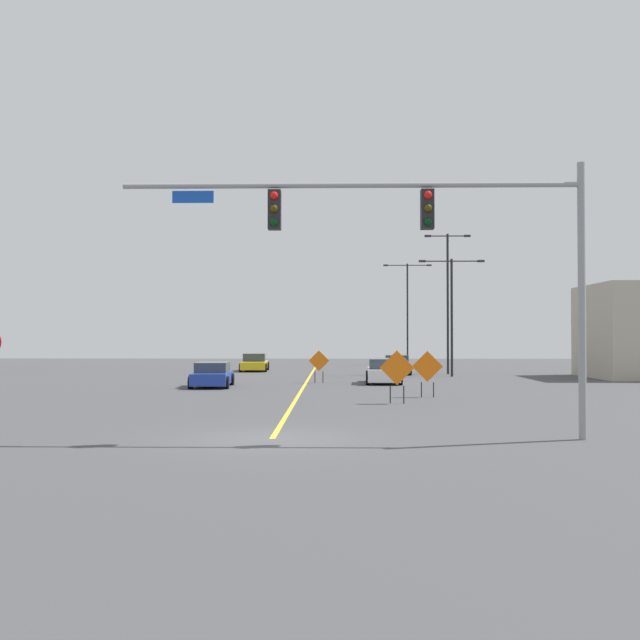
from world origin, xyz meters
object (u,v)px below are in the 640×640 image
at_px(construction_sign_median_far, 397,370).
at_px(car_white_distant, 384,371).
at_px(traffic_signal_assembly, 429,234).
at_px(street_lamp_near_right, 448,293).
at_px(street_lamp_mid_left, 452,305).
at_px(construction_sign_left_lane, 427,368).
at_px(street_lamp_far_left, 407,305).
at_px(construction_sign_right_shoulder, 319,362).
at_px(car_yellow_approaching, 255,363).
at_px(car_green_far, 396,365).
at_px(car_blue_mid, 212,375).

relative_size(construction_sign_median_far, car_white_distant, 0.48).
bearing_deg(traffic_signal_assembly, street_lamp_near_right, 80.44).
relative_size(street_lamp_mid_left, car_white_distant, 1.76).
bearing_deg(construction_sign_left_lane, street_lamp_mid_left, 77.29).
xyz_separation_m(street_lamp_far_left, construction_sign_right_shoulder, (-7.72, -27.08, -4.40)).
xyz_separation_m(street_lamp_near_right, car_white_distant, (-5.16, -9.94, -5.00)).
height_order(traffic_signal_assembly, car_yellow_approaching, traffic_signal_assembly).
relative_size(construction_sign_left_lane, car_green_far, 0.50).
bearing_deg(construction_sign_right_shoulder, construction_sign_median_far, -74.88).
height_order(construction_sign_left_lane, construction_sign_right_shoulder, construction_sign_left_lane).
bearing_deg(construction_sign_median_far, car_blue_mid, 134.05).
relative_size(street_lamp_far_left, construction_sign_left_lane, 4.64).
distance_m(construction_sign_left_lane, car_blue_mid, 12.24).
height_order(street_lamp_near_right, construction_sign_right_shoulder, street_lamp_near_right).
bearing_deg(construction_sign_right_shoulder, car_yellow_approaching, 110.49).
bearing_deg(street_lamp_mid_left, car_white_distant, -125.89).
xyz_separation_m(traffic_signal_assembly, construction_sign_median_far, (-0.01, 10.02, -4.05)).
xyz_separation_m(construction_sign_right_shoulder, car_yellow_approaching, (-5.19, 13.90, -0.56)).
relative_size(car_green_far, car_yellow_approaching, 0.90).
bearing_deg(street_lamp_mid_left, car_blue_mid, -145.07).
height_order(street_lamp_far_left, car_blue_mid, street_lamp_far_left).
relative_size(construction_sign_left_lane, construction_sign_right_shoulder, 1.09).
distance_m(car_yellow_approaching, car_white_distant, 16.67).
relative_size(street_lamp_mid_left, construction_sign_right_shoulder, 4.17).
distance_m(street_lamp_mid_left, car_yellow_approaching, 16.13).
height_order(construction_sign_right_shoulder, car_white_distant, construction_sign_right_shoulder).
bearing_deg(traffic_signal_assembly, street_lamp_mid_left, 79.85).
distance_m(car_green_far, car_white_distant, 9.73).
relative_size(traffic_signal_assembly, street_lamp_far_left, 1.29).
xyz_separation_m(street_lamp_mid_left, street_lamp_far_left, (-0.88, 20.47, 0.89)).
height_order(construction_sign_median_far, car_green_far, construction_sign_median_far).
xyz_separation_m(traffic_signal_assembly, street_lamp_mid_left, (5.22, 29.14, -0.71)).
xyz_separation_m(street_lamp_far_left, car_blue_mid, (-13.27, -30.36, -4.94)).
height_order(car_yellow_approaching, car_white_distant, car_white_distant).
relative_size(construction_sign_right_shoulder, car_blue_mid, 0.44).
bearing_deg(car_yellow_approaching, construction_sign_median_far, -72.01).
distance_m(street_lamp_near_right, car_yellow_approaching, 15.48).
distance_m(construction_sign_left_lane, construction_sign_median_far, 3.41).
height_order(construction_sign_median_far, car_white_distant, construction_sign_median_far).
height_order(street_lamp_mid_left, construction_sign_left_lane, street_lamp_mid_left).
height_order(street_lamp_near_right, car_green_far, street_lamp_near_right).
height_order(street_lamp_far_left, car_yellow_approaching, street_lamp_far_left).
bearing_deg(construction_sign_median_far, car_yellow_approaching, 107.99).
bearing_deg(street_lamp_near_right, construction_sign_median_far, -103.75).
relative_size(street_lamp_far_left, car_white_distant, 2.14).
bearing_deg(street_lamp_mid_left, traffic_signal_assembly, -100.15).
height_order(street_lamp_far_left, construction_sign_left_lane, street_lamp_far_left).
distance_m(traffic_signal_assembly, car_blue_mid, 21.76).
relative_size(construction_sign_right_shoulder, car_yellow_approaching, 0.41).
xyz_separation_m(car_blue_mid, car_white_distant, (9.21, 3.06, 0.05)).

